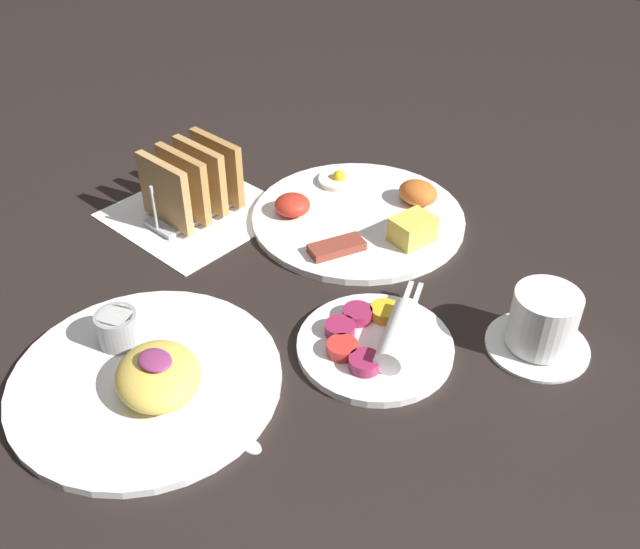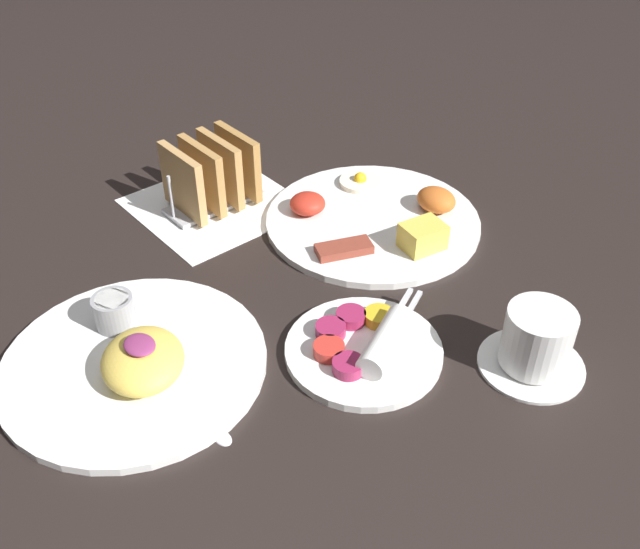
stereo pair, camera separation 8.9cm
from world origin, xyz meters
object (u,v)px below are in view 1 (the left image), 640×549
plate_breakfast (361,215)px  coffee_cup (542,324)px  plate_condiments (378,340)px  toast_rack (193,183)px  plate_foreground (147,374)px

plate_breakfast → coffee_cup: 0.33m
plate_condiments → coffee_cup: 0.19m
toast_rack → plate_condiments: bearing=-6.6°
toast_rack → coffee_cup: toast_rack is taller
plate_condiments → plate_foreground: bearing=-125.0°
plate_foreground → coffee_cup: (0.29, 0.34, 0.02)m
plate_foreground → plate_breakfast: bearing=94.9°
plate_condiments → toast_rack: 0.39m
plate_condiments → plate_foreground: 0.26m
toast_rack → coffee_cup: (0.52, 0.08, -0.02)m
plate_breakfast → toast_rack: size_ratio=2.09×
plate_condiments → toast_rack: toast_rack is taller
coffee_cup → toast_rack: bearing=-171.1°
plate_breakfast → toast_rack: (-0.19, -0.15, 0.04)m
plate_condiments → toast_rack: size_ratio=1.32×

